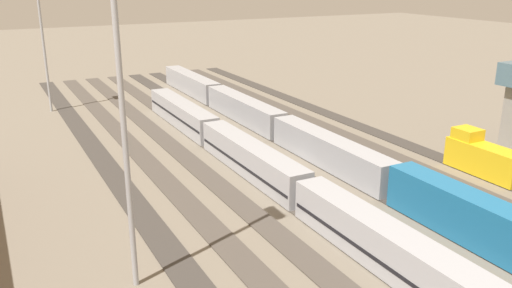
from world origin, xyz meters
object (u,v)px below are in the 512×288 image
object	(u,v)px
train_on_track_5	(294,186)
light_mast_1	(41,24)
train_on_track_3	(276,125)
light_mast_3	(118,49)
train_on_track_0	(483,157)

from	to	relation	value
train_on_track_5	light_mast_1	distance (m)	58.15
train_on_track_3	light_mast_3	size ratio (longest dim) A/B	3.09
light_mast_1	train_on_track_0	bearing A→B (deg)	-143.32
train_on_track_0	train_on_track_5	xyz separation A→B (m)	(2.97, 25.00, -0.10)
train_on_track_5	light_mast_3	xyz separation A→B (m)	(-7.29, 18.99, 16.41)
train_on_track_5	light_mast_1	size ratio (longest dim) A/B	3.88
train_on_track_0	train_on_track_3	bearing A→B (deg)	31.62
train_on_track_3	light_mast_1	size ratio (longest dim) A/B	3.88
train_on_track_0	train_on_track_5	bearing A→B (deg)	83.23
train_on_track_5	light_mast_1	bearing A→B (deg)	17.85
light_mast_1	light_mast_3	world-z (taller)	light_mast_3
train_on_track_5	light_mast_3	distance (m)	26.13
train_on_track_0	light_mast_1	bearing A→B (deg)	36.68
train_on_track_3	light_mast_1	world-z (taller)	light_mast_1
train_on_track_3	light_mast_3	distance (m)	43.95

